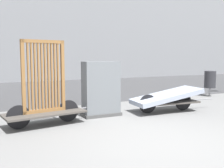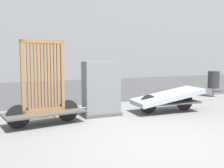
% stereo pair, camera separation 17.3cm
% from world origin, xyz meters
% --- Properties ---
extents(ground_plane, '(60.00, 60.00, 0.00)m').
position_xyz_m(ground_plane, '(0.00, 0.00, 0.00)').
color(ground_plane, slate).
extents(road_strip, '(56.00, 8.42, 0.01)m').
position_xyz_m(road_strip, '(0.00, 8.17, 0.00)').
color(road_strip, '#424244').
rests_on(road_strip, ground_plane).
extents(bike_cart_with_bedframe, '(2.43, 0.98, 1.83)m').
position_xyz_m(bike_cart_with_bedframe, '(-1.61, 2.06, 0.60)').
color(bike_cart_with_bedframe, '#4C4742').
rests_on(bike_cart_with_bedframe, ground_plane).
extents(bike_cart_with_mattress, '(2.50, 0.99, 0.64)m').
position_xyz_m(bike_cart_with_mattress, '(1.62, 2.06, 0.38)').
color(bike_cart_with_mattress, '#4C4742').
rests_on(bike_cart_with_mattress, ground_plane).
extents(utility_cabinet, '(0.96, 0.48, 1.36)m').
position_xyz_m(utility_cabinet, '(-0.15, 2.38, 0.64)').
color(utility_cabinet, '#4C4C4C').
rests_on(utility_cabinet, ground_plane).
extents(trash_bin, '(0.41, 0.41, 0.95)m').
position_xyz_m(trash_bin, '(4.80, 3.61, 0.63)').
color(trash_bin, gray).
rests_on(trash_bin, ground_plane).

